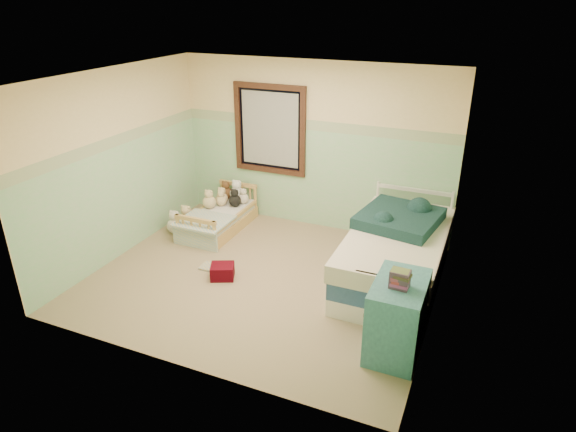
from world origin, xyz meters
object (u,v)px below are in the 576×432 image
at_px(twin_bed_frame, 394,272).
at_px(dresser, 397,317).
at_px(toddler_bed_frame, 220,224).
at_px(plush_floor_tan, 187,220).
at_px(plush_floor_cream, 175,226).
at_px(red_pillow, 222,271).
at_px(floor_book, 211,267).

bearing_deg(twin_bed_frame, dresser, -77.71).
height_order(toddler_bed_frame, plush_floor_tan, plush_floor_tan).
xyz_separation_m(twin_bed_frame, dresser, (0.29, -1.34, 0.29)).
bearing_deg(dresser, twin_bed_frame, 102.29).
relative_size(plush_floor_cream, red_pillow, 0.85).
height_order(dresser, red_pillow, dresser).
relative_size(toddler_bed_frame, dresser, 1.68).
xyz_separation_m(red_pillow, floor_book, (-0.26, 0.15, -0.08)).
xyz_separation_m(dresser, floor_book, (-2.58, 0.70, -0.38)).
bearing_deg(plush_floor_cream, twin_bed_frame, -1.02).
bearing_deg(floor_book, toddler_bed_frame, 112.86).
bearing_deg(toddler_bed_frame, floor_book, -65.19).
bearing_deg(toddler_bed_frame, plush_floor_tan, -163.27).
xyz_separation_m(toddler_bed_frame, twin_bed_frame, (2.79, -0.45, 0.02)).
bearing_deg(toddler_bed_frame, dresser, -30.11).
distance_m(plush_floor_tan, dresser, 3.95).
xyz_separation_m(plush_floor_tan, twin_bed_frame, (3.29, -0.30, -0.01)).
xyz_separation_m(plush_floor_tan, dresser, (3.58, -1.64, 0.27)).
xyz_separation_m(toddler_bed_frame, red_pillow, (0.77, -1.25, 0.01)).
bearing_deg(red_pillow, plush_floor_tan, 138.98).
distance_m(toddler_bed_frame, dresser, 3.58).
xyz_separation_m(plush_floor_tan, floor_book, (1.00, -0.95, -0.11)).
distance_m(plush_floor_tan, red_pillow, 1.68).
height_order(plush_floor_cream, dresser, dresser).
xyz_separation_m(toddler_bed_frame, plush_floor_cream, (-0.54, -0.39, 0.04)).
bearing_deg(plush_floor_cream, dresser, -21.14).
distance_m(plush_floor_cream, floor_book, 1.27).
relative_size(plush_floor_tan, twin_bed_frame, 0.11).
distance_m(plush_floor_cream, red_pillow, 1.57).
bearing_deg(plush_floor_cream, toddler_bed_frame, 35.48).
bearing_deg(plush_floor_tan, twin_bed_frame, -5.18).
height_order(plush_floor_tan, dresser, dresser).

